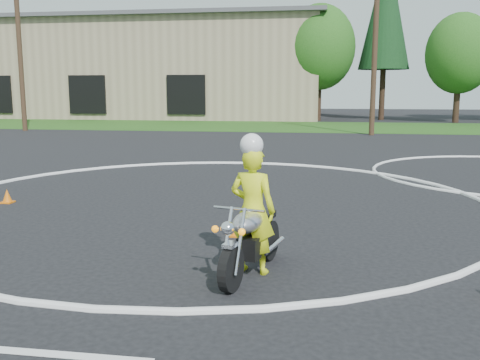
# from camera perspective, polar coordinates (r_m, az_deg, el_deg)

# --- Properties ---
(ground) EXTENTS (120.00, 120.00, 0.00)m
(ground) POSITION_cam_1_polar(r_m,az_deg,el_deg) (9.00, -7.43, -6.14)
(ground) COLOR black
(ground) RESTS_ON ground
(grass_strip) EXTENTS (120.00, 10.00, 0.02)m
(grass_strip) POSITION_cam_1_polar(r_m,az_deg,el_deg) (35.47, 4.91, 5.73)
(grass_strip) COLOR #1E4714
(grass_strip) RESTS_ON ground
(course_markings) EXTENTS (19.05, 19.05, 0.12)m
(course_markings) POSITION_cam_1_polar(r_m,az_deg,el_deg) (12.89, 7.41, -1.27)
(course_markings) COLOR silver
(course_markings) RESTS_ON ground
(primary_motorcycle) EXTENTS (0.82, 1.89, 1.01)m
(primary_motorcycle) POSITION_cam_1_polar(r_m,az_deg,el_deg) (7.06, 1.16, -6.34)
(primary_motorcycle) COLOR black
(primary_motorcycle) RESTS_ON ground
(rider_primary_grp) EXTENTS (0.70, 0.55, 1.88)m
(rider_primary_grp) POSITION_cam_1_polar(r_m,az_deg,el_deg) (7.09, 1.36, -2.83)
(rider_primary_grp) COLOR yellow
(rider_primary_grp) RESTS_ON ground
(traffic_cones) EXTENTS (18.85, 9.59, 0.30)m
(traffic_cones) POSITION_cam_1_polar(r_m,az_deg,el_deg) (11.38, 20.25, -2.61)
(traffic_cones) COLOR orange
(traffic_cones) RESTS_ON ground
(warehouse) EXTENTS (41.00, 17.00, 8.30)m
(warehouse) POSITION_cam_1_polar(r_m,az_deg,el_deg) (52.48, -14.35, 11.28)
(warehouse) COLOR tan
(warehouse) RESTS_ON ground
(utility_poles) EXTENTS (41.60, 1.12, 10.00)m
(utility_poles) POSITION_cam_1_polar(r_m,az_deg,el_deg) (29.54, 14.25, 14.76)
(utility_poles) COLOR #473321
(utility_poles) RESTS_ON ground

